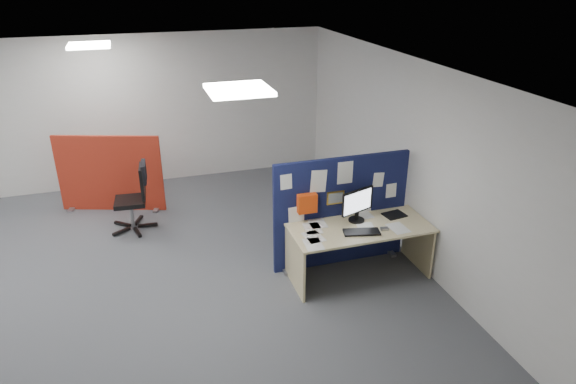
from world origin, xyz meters
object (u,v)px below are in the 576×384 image
object	(u,v)px
navy_divider	(340,211)
office_chair	(136,193)
main_desk	(358,236)
monitor_main	(357,204)
red_divider	(110,174)

from	to	relation	value
navy_divider	office_chair	distance (m)	3.15
main_desk	monitor_main	distance (m)	0.43
monitor_main	office_chair	world-z (taller)	monitor_main
office_chair	monitor_main	bearing A→B (deg)	-32.78
main_desk	red_divider	xyz separation A→B (m)	(-3.06, 3.00, 0.07)
monitor_main	red_divider	distance (m)	4.23
main_desk	navy_divider	bearing A→B (deg)	108.53
navy_divider	office_chair	xyz separation A→B (m)	(-2.56, 1.82, -0.17)
main_desk	office_chair	world-z (taller)	office_chair
main_desk	monitor_main	xyz separation A→B (m)	(0.02, 0.12, 0.41)
main_desk	monitor_main	bearing A→B (deg)	80.43
monitor_main	office_chair	bearing A→B (deg)	123.29
main_desk	monitor_main	world-z (taller)	monitor_main
monitor_main	red_divider	world-z (taller)	red_divider
monitor_main	office_chair	size ratio (longest dim) A/B	0.46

